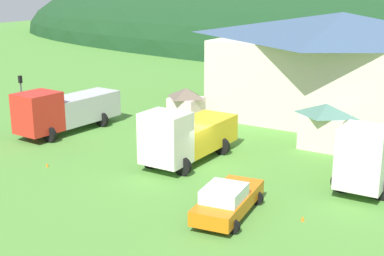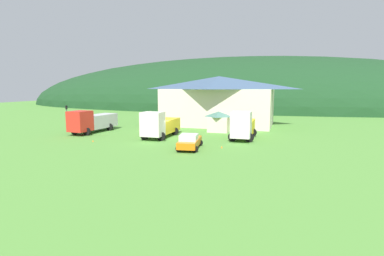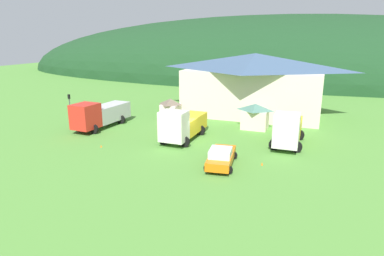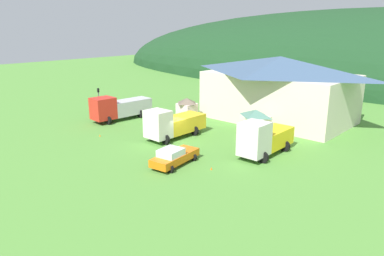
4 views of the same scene
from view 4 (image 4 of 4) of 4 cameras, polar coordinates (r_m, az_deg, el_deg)
ground_plane at (r=40.09m, az=-2.42°, el=-1.98°), size 200.00×200.00×0.00m
forested_hill_backdrop at (r=97.07m, az=26.24°, el=7.00°), size 163.32×60.00×32.62m
depot_building at (r=49.48m, az=13.55°, el=6.23°), size 19.59×12.13×8.46m
play_shed_cream at (r=42.20m, az=10.01°, el=0.93°), size 3.22×2.47×3.05m
play_shed_pink at (r=49.13m, az=-0.80°, el=3.17°), size 2.43×2.32×2.86m
crane_truck_red at (r=49.40m, az=-11.51°, el=3.20°), size 3.52×8.57×3.35m
heavy_rig_striped at (r=40.52m, az=-3.15°, el=0.70°), size 3.40×7.55×3.55m
flatbed_truck_yellow at (r=35.59m, az=11.21°, el=-1.58°), size 3.22×7.19×3.69m
service_pickup_orange at (r=32.92m, az=-2.84°, el=-4.51°), size 2.85×5.42×1.66m
traffic_light_west at (r=52.16m, az=-14.52°, el=4.48°), size 0.20×0.32×3.92m
traffic_cone_near_pickup at (r=32.15m, az=3.08°, el=-6.61°), size 0.36×0.36×0.53m
traffic_cone_mid_row at (r=42.84m, az=-14.35°, el=-1.29°), size 0.36×0.36×0.46m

